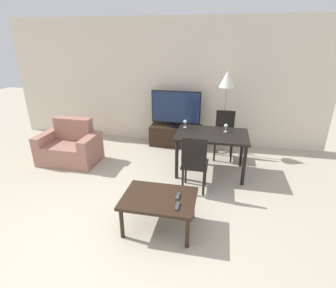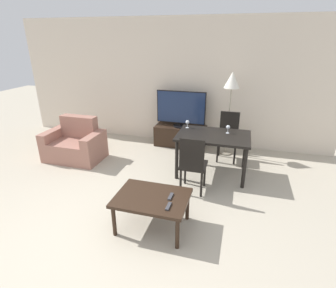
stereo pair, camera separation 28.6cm
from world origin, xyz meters
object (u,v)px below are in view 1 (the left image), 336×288
at_px(floor_lamp, 227,84).
at_px(wine_glass_left, 226,126).
at_px(dining_chair_near, 194,162).
at_px(remote_primary, 177,206).
at_px(tv_stand, 176,136).
at_px(tv, 176,109).
at_px(armchair, 70,147).
at_px(coffee_table, 159,201).
at_px(remote_secondary, 178,196).
at_px(dining_table, 212,139).
at_px(dining_chair_far, 224,132).
at_px(wine_glass_center, 185,122).

height_order(floor_lamp, wine_glass_left, floor_lamp).
xyz_separation_m(dining_chair_near, remote_primary, (-0.07, -1.09, -0.06)).
height_order(tv_stand, dining_chair_near, dining_chair_near).
height_order(tv, wine_glass_left, tv).
bearing_deg(floor_lamp, tv, 170.20).
xyz_separation_m(armchair, dining_chair_near, (2.49, -0.61, 0.23)).
distance_m(coffee_table, remote_secondary, 0.24).
distance_m(tv, remote_secondary, 2.82).
relative_size(dining_table, wine_glass_left, 8.42).
height_order(coffee_table, floor_lamp, floor_lamp).
height_order(tv_stand, remote_primary, remote_primary).
bearing_deg(wine_glass_left, remote_primary, -104.70).
relative_size(tv, dining_table, 0.87).
bearing_deg(dining_chair_far, tv, 158.75).
height_order(tv, dining_chair_far, tv).
bearing_deg(tv, remote_primary, -79.29).
height_order(remote_secondary, wine_glass_center, wine_glass_center).
relative_size(tv_stand, dining_chair_near, 1.19).
relative_size(armchair, remote_primary, 7.36).
distance_m(dining_table, dining_chair_far, 0.77).
relative_size(coffee_table, remote_secondary, 6.04).
bearing_deg(floor_lamp, dining_chair_near, -103.41).
bearing_deg(armchair, coffee_table, -35.53).
relative_size(armchair, wine_glass_center, 7.56).
bearing_deg(floor_lamp, remote_primary, -99.71).
height_order(remote_secondary, wine_glass_left, wine_glass_left).
relative_size(tv_stand, dining_chair_far, 1.19).
distance_m(wine_glass_left, wine_glass_center, 0.74).
height_order(armchair, remote_primary, armchair).
distance_m(coffee_table, dining_table, 1.76).
bearing_deg(dining_chair_near, dining_table, 73.44).
xyz_separation_m(dining_table, remote_primary, (-0.29, -1.81, -0.18)).
bearing_deg(tv, dining_chair_near, -71.29).
relative_size(armchair, floor_lamp, 0.65).
relative_size(floor_lamp, wine_glass_left, 11.55).
height_order(dining_table, remote_secondary, dining_table).
relative_size(armchair, tv, 1.03).
relative_size(dining_table, remote_primary, 8.20).
xyz_separation_m(armchair, coffee_table, (2.16, -1.55, 0.11)).
bearing_deg(remote_primary, armchair, 144.96).
distance_m(armchair, remote_secondary, 2.83).
distance_m(tv, dining_chair_near, 1.99).
height_order(tv, remote_primary, tv).
xyz_separation_m(remote_primary, wine_glass_center, (-0.22, 2.04, 0.38)).
height_order(coffee_table, dining_chair_near, dining_chair_near).
bearing_deg(wine_glass_left, dining_chair_near, -116.90).
relative_size(armchair, dining_chair_near, 1.17).
relative_size(dining_chair_far, floor_lamp, 0.56).
height_order(dining_table, dining_chair_near, dining_chair_near).
height_order(coffee_table, wine_glass_left, wine_glass_left).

